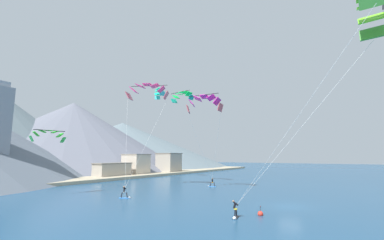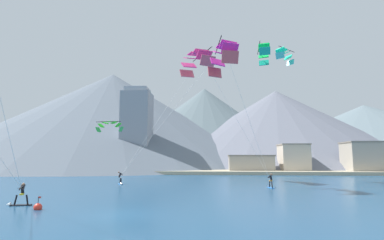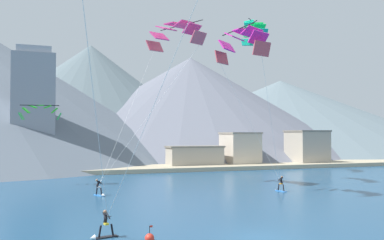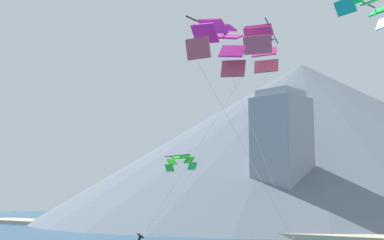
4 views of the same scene
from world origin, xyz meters
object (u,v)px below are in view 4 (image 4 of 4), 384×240
object	(u,v)px
parafoil_kite_mid_center	(261,44)
parafoil_kite_distant_high_outer	(365,4)
parafoil_kite_distant_low_drift	(180,160)
parafoil_kite_near_trail	(219,43)

from	to	relation	value
parafoil_kite_mid_center	parafoil_kite_distant_high_outer	bearing A→B (deg)	-4.20
parafoil_kite_mid_center	parafoil_kite_distant_low_drift	bearing A→B (deg)	160.77
parafoil_kite_near_trail	parafoil_kite_distant_high_outer	distance (m)	12.42
parafoil_kite_mid_center	parafoil_kite_distant_low_drift	xyz separation A→B (m)	(-15.54, 5.42, -9.55)
parafoil_kite_near_trail	parafoil_kite_distant_low_drift	world-z (taller)	parafoil_kite_near_trail
parafoil_kite_near_trail	parafoil_kite_distant_high_outer	xyz separation A→B (m)	(6.51, 9.83, 3.91)
parafoil_kite_distant_high_outer	parafoil_kite_distant_low_drift	world-z (taller)	parafoil_kite_distant_high_outer
parafoil_kite_near_trail	parafoil_kite_mid_center	world-z (taller)	parafoil_kite_mid_center
parafoil_kite_distant_high_outer	parafoil_kite_distant_low_drift	size ratio (longest dim) A/B	1.25
parafoil_kite_distant_high_outer	parafoil_kite_near_trail	bearing A→B (deg)	-123.53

